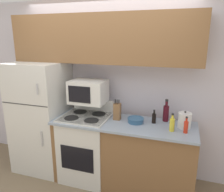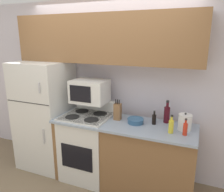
# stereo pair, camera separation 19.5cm
# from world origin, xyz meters

# --- Properties ---
(ground_plane) EXTENTS (12.00, 12.00, 0.00)m
(ground_plane) POSITION_xyz_m (0.00, 0.00, 0.00)
(ground_plane) COLOR #7F6B51
(wall_back) EXTENTS (8.00, 0.05, 2.55)m
(wall_back) POSITION_xyz_m (0.00, 0.74, 1.27)
(wall_back) COLOR silver
(wall_back) RESTS_ON ground_plane
(lower_cabinets) EXTENTS (1.87, 0.64, 0.93)m
(lower_cabinets) POSITION_xyz_m (0.38, 0.30, 0.47)
(lower_cabinets) COLOR brown
(lower_cabinets) RESTS_ON ground_plane
(refrigerator) EXTENTS (0.76, 0.73, 1.67)m
(refrigerator) POSITION_xyz_m (-0.94, 0.35, 0.83)
(refrigerator) COLOR silver
(refrigerator) RESTS_ON ground_plane
(upper_cabinets) EXTENTS (2.63, 0.35, 0.65)m
(upper_cabinets) POSITION_xyz_m (0.00, 0.54, 1.99)
(upper_cabinets) COLOR brown
(upper_cabinets) RESTS_ON refrigerator
(stove) EXTENTS (0.65, 0.63, 1.11)m
(stove) POSITION_xyz_m (-0.16, 0.29, 0.49)
(stove) COLOR silver
(stove) RESTS_ON ground_plane
(microwave) EXTENTS (0.50, 0.37, 0.32)m
(microwave) POSITION_xyz_m (-0.16, 0.40, 1.28)
(microwave) COLOR silver
(microwave) RESTS_ON stove
(knife_block) EXTENTS (0.09, 0.09, 0.28)m
(knife_block) POSITION_xyz_m (0.27, 0.36, 1.05)
(knife_block) COLOR brown
(knife_block) RESTS_ON lower_cabinets
(bowl) EXTENTS (0.22, 0.22, 0.06)m
(bowl) POSITION_xyz_m (0.54, 0.33, 0.97)
(bowl) COLOR #335B84
(bowl) RESTS_ON lower_cabinets
(bottle_hot_sauce) EXTENTS (0.05, 0.05, 0.20)m
(bottle_hot_sauce) POSITION_xyz_m (1.16, 0.20, 1.01)
(bottle_hot_sauce) COLOR red
(bottle_hot_sauce) RESTS_ON lower_cabinets
(bottle_soy_sauce) EXTENTS (0.05, 0.05, 0.18)m
(bottle_soy_sauce) POSITION_xyz_m (0.77, 0.39, 1.00)
(bottle_soy_sauce) COLOR black
(bottle_soy_sauce) RESTS_ON lower_cabinets
(bottle_wine_red) EXTENTS (0.08, 0.08, 0.30)m
(bottle_wine_red) POSITION_xyz_m (0.91, 0.51, 1.05)
(bottle_wine_red) COLOR #470F19
(bottle_wine_red) RESTS_ON lower_cabinets
(bottle_cooking_spray) EXTENTS (0.06, 0.06, 0.22)m
(bottle_cooking_spray) POSITION_xyz_m (1.00, 0.20, 1.02)
(bottle_cooking_spray) COLOR gold
(bottle_cooking_spray) RESTS_ON lower_cabinets
(kettle) EXTENTS (0.16, 0.16, 0.22)m
(kettle) POSITION_xyz_m (1.14, 0.35, 1.03)
(kettle) COLOR white
(kettle) RESTS_ON lower_cabinets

